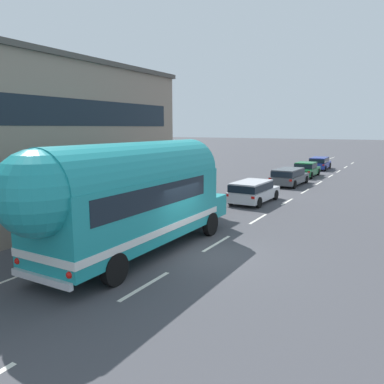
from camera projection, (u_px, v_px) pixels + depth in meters
ground_plane at (199, 254)px, 14.14m from camera, size 300.00×300.00×0.00m
lane_markings at (251, 196)px, 26.24m from camera, size 4.06×80.00×0.01m
painted_bus at (128, 195)px, 13.35m from camera, size 2.63×10.72×4.12m
car_lead at (253, 190)px, 23.62m from camera, size 2.08×4.42×1.37m
car_second at (289, 176)px, 30.82m from camera, size 2.13×4.85×1.37m
car_third at (306, 169)px, 36.37m from camera, size 1.95×4.57×1.37m
car_fourth at (319, 162)px, 42.50m from camera, size 1.99×4.63×1.37m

